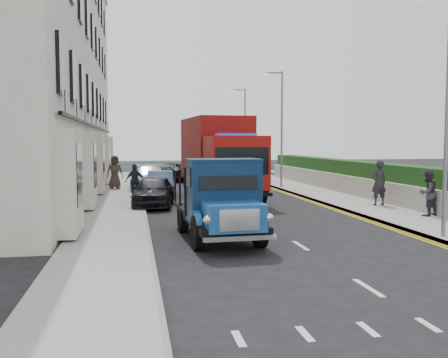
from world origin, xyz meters
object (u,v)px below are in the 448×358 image
lamp_far (243,127)px  red_lorry (219,155)px  bedford_lorry (222,205)px  pedestrian_east_near (379,183)px  parked_car_front (154,191)px  lamp_near (444,100)px  lamp_mid (280,122)px

lamp_far → red_lorry: size_ratio=0.89×
bedford_lorry → pedestrian_east_near: bearing=34.9°
bedford_lorry → parked_car_front: size_ratio=1.25×
lamp_near → pedestrian_east_near: 7.58m
lamp_near → lamp_mid: bearing=90.0°
red_lorry → lamp_near: bearing=-73.2°
lamp_far → pedestrian_east_near: 19.48m
lamp_mid → pedestrian_east_near: bearing=-79.8°
lamp_mid → lamp_near: bearing=-90.0°
lamp_far → parked_car_front: (-7.78, -17.00, -3.32)m
pedestrian_east_near → parked_car_front: bearing=-18.6°
lamp_mid → parked_car_front: (-7.78, -7.00, -3.32)m
lamp_far → bedford_lorry: 26.14m
lamp_far → pedestrian_east_near: lamp_far is taller
lamp_mid → parked_car_front: bearing=-138.0°
lamp_far → pedestrian_east_near: size_ratio=3.64×
lamp_far → bedford_lorry: (-6.21, -25.22, -2.93)m
lamp_near → lamp_far: (0.00, 26.00, 0.00)m
lamp_near → parked_car_front: 12.35m
bedford_lorry → red_lorry: 11.08m
red_lorry → parked_car_front: bearing=-145.5°
red_lorry → pedestrian_east_near: 7.85m
parked_car_front → bedford_lorry: bearing=-71.5°
lamp_far → parked_car_front: bearing=-114.6°
lamp_mid → bedford_lorry: (-6.21, -15.22, -2.93)m
lamp_mid → red_lorry: 6.46m
pedestrian_east_near → lamp_mid: bearing=-85.3°
bedford_lorry → pedestrian_east_near: bedford_lorry is taller
parked_car_front → pedestrian_east_near: bearing=-5.4°
lamp_mid → pedestrian_east_near: lamp_mid is taller
bedford_lorry → pedestrian_east_near: size_ratio=2.60×
lamp_near → lamp_far: size_ratio=1.00×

